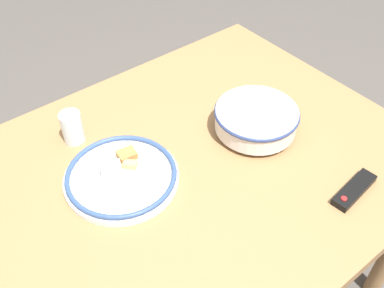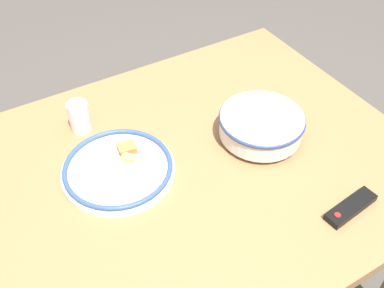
# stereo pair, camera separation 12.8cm
# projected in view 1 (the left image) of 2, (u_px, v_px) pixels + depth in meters

# --- Properties ---
(dining_table) EXTENTS (1.27, 1.01, 0.75)m
(dining_table) POSITION_uv_depth(u_px,v_px,m) (195.00, 181.00, 1.34)
(dining_table) COLOR olive
(dining_table) RESTS_ON ground_plane
(noodle_bowl) EXTENTS (0.26, 0.26, 0.08)m
(noodle_bowl) POSITION_uv_depth(u_px,v_px,m) (256.00, 119.00, 1.35)
(noodle_bowl) COLOR silver
(noodle_bowl) RESTS_ON dining_table
(food_plate) EXTENTS (0.32, 0.32, 0.05)m
(food_plate) POSITION_uv_depth(u_px,v_px,m) (121.00, 176.00, 1.23)
(food_plate) COLOR white
(food_plate) RESTS_ON dining_table
(tv_remote) EXTENTS (0.16, 0.06, 0.02)m
(tv_remote) POSITION_uv_depth(u_px,v_px,m) (354.00, 190.00, 1.20)
(tv_remote) COLOR black
(tv_remote) RESTS_ON dining_table
(drinking_glass) EXTENTS (0.06, 0.06, 0.10)m
(drinking_glass) POSITION_uv_depth(u_px,v_px,m) (72.00, 127.00, 1.32)
(drinking_glass) COLOR silver
(drinking_glass) RESTS_ON dining_table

